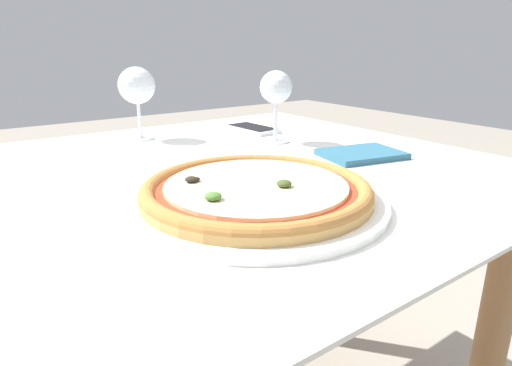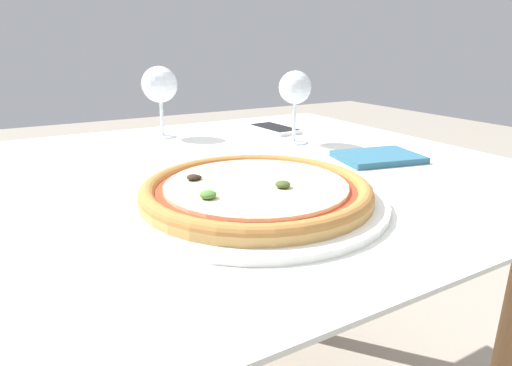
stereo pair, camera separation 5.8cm
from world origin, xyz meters
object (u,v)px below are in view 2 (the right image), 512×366
(pizza_plate, at_px, (256,192))
(wine_glass_far_right, at_px, (295,90))
(cell_phone, at_px, (274,129))
(wine_glass_far_left, at_px, (160,86))
(dining_table, at_px, (105,236))

(pizza_plate, distance_m, wine_glass_far_right, 0.41)
(wine_glass_far_right, bearing_deg, cell_phone, 75.91)
(pizza_plate, distance_m, wine_glass_far_left, 0.51)
(dining_table, relative_size, cell_phone, 9.77)
(dining_table, distance_m, wine_glass_far_right, 0.50)
(wine_glass_far_left, bearing_deg, cell_phone, -14.27)
(wine_glass_far_right, bearing_deg, wine_glass_far_left, 138.77)
(pizza_plate, bearing_deg, cell_phone, 55.26)
(wine_glass_far_left, distance_m, cell_phone, 0.30)
(pizza_plate, bearing_deg, wine_glass_far_left, 86.64)
(cell_phone, bearing_deg, pizza_plate, -124.74)
(wine_glass_far_left, relative_size, cell_phone, 1.11)
(dining_table, distance_m, wine_glass_far_left, 0.43)
(dining_table, xyz_separation_m, wine_glass_far_left, (0.21, 0.32, 0.20))
(dining_table, bearing_deg, wine_glass_far_left, 57.13)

